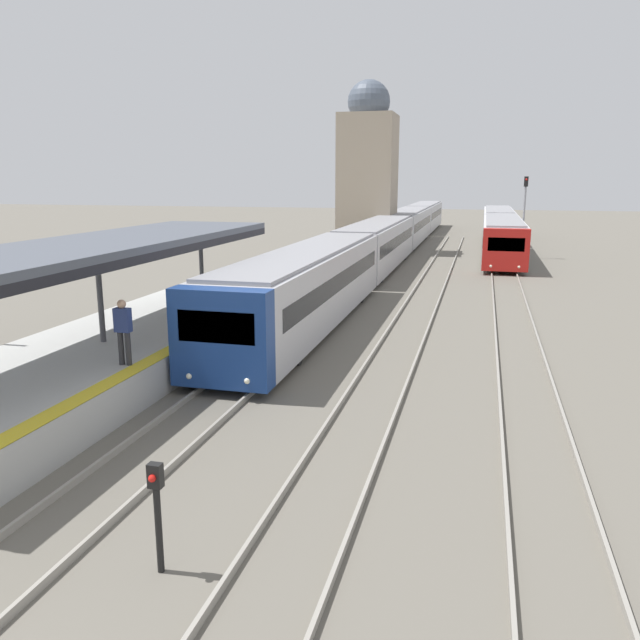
% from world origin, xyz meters
% --- Properties ---
extents(platform_canopy, '(4.00, 16.62, 2.87)m').
position_xyz_m(platform_canopy, '(-3.95, 12.72, 3.77)').
color(platform_canopy, '#4C515B').
rests_on(platform_canopy, station_platform).
extents(person_on_platform, '(0.40, 0.22, 1.66)m').
position_xyz_m(person_on_platform, '(-2.11, 10.82, 1.97)').
color(person_on_platform, '#2D2D33').
rests_on(person_on_platform, station_platform).
extents(train_near, '(2.70, 65.15, 2.97)m').
position_xyz_m(train_near, '(0.00, 44.23, 1.65)').
color(train_near, navy).
rests_on(train_near, ground_plane).
extents(train_far, '(2.68, 31.77, 2.87)m').
position_xyz_m(train_far, '(7.75, 51.28, 1.60)').
color(train_far, red).
rests_on(train_far, ground_plane).
extents(signal_post_near, '(0.20, 0.21, 1.69)m').
position_xyz_m(signal_post_near, '(2.12, 4.71, 1.06)').
color(signal_post_near, black).
rests_on(signal_post_near, ground_plane).
extents(signal_mast_far, '(0.28, 0.29, 5.76)m').
position_xyz_m(signal_mast_far, '(9.15, 44.61, 3.57)').
color(signal_mast_far, gray).
rests_on(signal_mast_far, ground_plane).
extents(distant_domed_building, '(4.12, 4.12, 12.78)m').
position_xyz_m(distant_domed_building, '(-2.36, 45.67, 6.09)').
color(distant_domed_building, gray).
rests_on(distant_domed_building, ground_plane).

